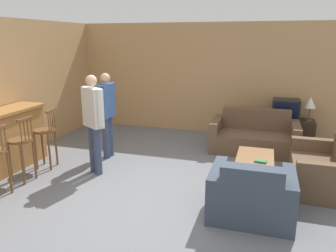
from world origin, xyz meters
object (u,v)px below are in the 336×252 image
couch_far (254,137)px  coffee_table (255,160)px  loveseat_right (325,170)px  person_by_window (107,111)px  person_by_counter (93,119)px  bar_chair_mid (21,146)px  tv (286,109)px  bar_chair_far (45,136)px  book_on_table (261,161)px  tv_unit (284,131)px  armchair_near (251,196)px  table_lamp (310,103)px

couch_far → coffee_table: 1.50m
couch_far → loveseat_right: couch_far is taller
person_by_window → person_by_counter: 0.80m
couch_far → person_by_window: person_by_window is taller
bar_chair_mid → tv: bar_chair_mid is taller
bar_chair_far → book_on_table: (3.65, 0.28, -0.16)m
tv_unit → bar_chair_mid: bearing=-140.4°
book_on_table → person_by_counter: (-2.69, -0.25, 0.53)m
couch_far → person_by_window: size_ratio=1.05×
tv → bar_chair_mid: bearing=-140.4°
tv_unit → person_by_window: (-3.29, -1.97, 0.65)m
loveseat_right → person_by_counter: (-3.65, -0.49, 0.66)m
couch_far → person_by_window: (-2.69, -1.19, 0.63)m
armchair_near → person_by_window: bearing=151.6°
couch_far → person_by_counter: person_by_counter is taller
tv_unit → tv: bearing=-90.0°
couch_far → book_on_table: couch_far is taller
bar_chair_mid → table_lamp: bearing=36.5°
person_by_window → person_by_counter: (0.16, -0.78, 0.03)m
tv_unit → book_on_table: bearing=-99.9°
person_by_counter → armchair_near: bearing=-15.3°
table_lamp → person_by_window: 4.25m
bar_chair_far → person_by_window: size_ratio=0.65×
tv_unit → person_by_counter: size_ratio=0.74×
coffee_table → person_by_counter: 2.72m
person_by_counter → person_by_window: bearing=101.6°
bar_chair_far → person_by_counter: 1.02m
person_by_window → tv_unit: bearing=30.8°
bar_chair_mid → tv_unit: (4.08, 3.37, -0.32)m
tv → book_on_table: (-0.44, -2.49, -0.33)m
bar_chair_far → tv_unit: size_ratio=0.86×
table_lamp → bar_chair_mid: bearing=-143.5°
tv → person_by_window: person_by_window is taller
tv_unit → table_lamp: size_ratio=2.37×
bar_chair_far → table_lamp: size_ratio=2.04×
bar_chair_far → loveseat_right: (4.60, 0.52, -0.30)m
tv_unit → person_by_counter: (-3.13, -2.75, 0.69)m
tv_unit → tv: size_ratio=2.19×
loveseat_right → person_by_window: (-3.81, 0.29, 0.63)m
tv_unit → person_by_window: 3.89m
armchair_near → tv: 3.53m
loveseat_right → coffee_table: bearing=-179.1°
bar_chair_mid → tv_unit: bearing=39.6°
bar_chair_mid → book_on_table: size_ratio=5.49×
coffee_table → person_by_counter: size_ratio=0.57×
bar_chair_far → couch_far: (3.48, 2.00, -0.29)m
couch_far → coffee_table: (0.07, -1.50, 0.05)m
couch_far → table_lamp: (1.08, 0.78, 0.61)m
tv → table_lamp: (0.48, 0.00, 0.16)m
tv_unit → person_by_counter: 4.22m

